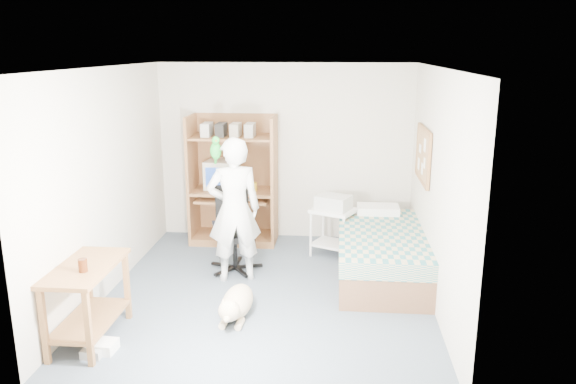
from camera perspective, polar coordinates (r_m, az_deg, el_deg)
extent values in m
plane|color=#424D5A|center=(6.48, -2.00, -10.14)|extent=(4.00, 4.00, 0.00)
cube|color=beige|center=(8.01, -0.31, 4.06)|extent=(3.60, 0.02, 2.50)
cube|color=beige|center=(6.11, 14.87, 0.27)|extent=(0.02, 4.00, 2.50)
cube|color=beige|center=(6.54, -17.95, 0.96)|extent=(0.02, 4.00, 2.50)
cube|color=white|center=(5.90, -2.22, 12.53)|extent=(3.60, 4.00, 0.02)
cube|color=brown|center=(8.02, -9.65, 1.31)|extent=(0.04, 0.60, 1.80)
cube|color=brown|center=(7.81, -1.39, 1.15)|extent=(0.04, 0.60, 1.80)
cube|color=brown|center=(8.17, -5.20, 1.70)|extent=(1.20, 0.02, 1.80)
cube|color=brown|center=(7.93, -5.55, 0.11)|extent=(1.12, 0.60, 0.04)
cube|color=brown|center=(7.88, -5.64, -0.74)|extent=(1.00, 0.50, 0.03)
cube|color=brown|center=(7.78, -5.68, 5.54)|extent=(1.12, 0.55, 0.03)
cube|color=brown|center=(8.13, -5.43, -4.61)|extent=(1.12, 0.60, 0.10)
cube|color=brown|center=(6.94, 9.40, -7.00)|extent=(1.00, 2.00, 0.36)
cube|color=#2C7177|center=(6.85, 9.50, -4.82)|extent=(1.02, 2.02, 0.20)
cube|color=white|center=(7.56, 9.12, -1.82)|extent=(0.55, 0.35, 0.12)
cube|color=brown|center=(5.55, -19.92, -7.23)|extent=(0.50, 1.00, 0.04)
cube|color=brown|center=(5.42, -23.55, -12.50)|extent=(0.05, 0.05, 0.70)
cube|color=brown|center=(5.25, -19.61, -13.02)|extent=(0.05, 0.05, 0.70)
cube|color=brown|center=(6.15, -19.57, -8.89)|extent=(0.05, 0.05, 0.70)
cube|color=brown|center=(5.99, -16.05, -9.20)|extent=(0.05, 0.05, 0.70)
cube|color=brown|center=(5.76, -19.46, -12.15)|extent=(0.46, 0.92, 0.03)
cube|color=#946542|center=(6.94, 13.58, 3.69)|extent=(0.03, 0.90, 0.60)
cube|color=brown|center=(6.89, 13.71, 6.23)|extent=(0.04, 0.94, 0.04)
cube|color=brown|center=(7.00, 13.41, 1.20)|extent=(0.04, 0.94, 0.04)
cylinder|color=black|center=(7.09, -5.36, -7.62)|extent=(0.58, 0.58, 0.06)
cylinder|color=black|center=(7.03, -5.40, -6.22)|extent=(0.06, 0.06, 0.39)
cube|color=black|center=(6.95, -5.44, -4.42)|extent=(0.56, 0.56, 0.08)
cube|color=black|center=(7.06, -5.73, -1.39)|extent=(0.41, 0.18, 0.53)
cube|color=black|center=(6.88, -7.48, -3.40)|extent=(0.12, 0.29, 0.04)
cube|color=black|center=(6.93, -3.48, -3.16)|extent=(0.12, 0.29, 0.04)
imported|color=white|center=(6.58, -5.49, -1.82)|extent=(0.72, 0.58, 1.72)
ellipsoid|color=#138821|center=(6.48, -7.35, 4.18)|extent=(0.13, 0.13, 0.20)
sphere|color=#138821|center=(6.42, -7.35, 5.23)|extent=(0.09, 0.09, 0.09)
cone|color=orange|center=(6.38, -7.32, 5.17)|extent=(0.05, 0.05, 0.03)
cylinder|color=#138821|center=(6.55, -7.35, 3.26)|extent=(0.07, 0.14, 0.12)
ellipsoid|color=#CEB58A|center=(5.95, -5.14, -11.03)|extent=(0.33, 0.65, 0.29)
sphere|color=#CEB58A|center=(5.61, -5.99, -11.91)|extent=(0.21, 0.21, 0.21)
cone|color=#CEB58A|center=(5.56, -6.61, -11.04)|extent=(0.06, 0.06, 0.08)
cone|color=#CEB58A|center=(5.54, -5.51, -11.13)|extent=(0.06, 0.06, 0.08)
ellipsoid|color=#CEB58A|center=(5.55, -6.20, -12.65)|extent=(0.08, 0.12, 0.07)
cylinder|color=#CEB58A|center=(6.27, -4.43, -10.16)|extent=(0.06, 0.21, 0.10)
cube|color=white|center=(7.39, 4.63, -1.89)|extent=(0.67, 0.62, 0.04)
cube|color=white|center=(7.54, 4.55, -5.25)|extent=(0.61, 0.56, 0.03)
cylinder|color=white|center=(7.32, 2.71, -4.58)|extent=(0.03, 0.03, 0.62)
cylinder|color=white|center=(7.32, 6.41, -4.67)|extent=(0.03, 0.03, 0.62)
cylinder|color=white|center=(7.66, 2.83, -3.69)|extent=(0.03, 0.03, 0.62)
cylinder|color=white|center=(7.66, 6.36, -3.78)|extent=(0.03, 0.03, 0.62)
cube|color=#B5B5B0|center=(7.36, 4.64, -1.05)|extent=(0.52, 0.47, 0.18)
cube|color=beige|center=(7.96, -6.69, 1.82)|extent=(0.46, 0.48, 0.40)
cube|color=navy|center=(7.75, -7.19, 1.47)|extent=(0.33, 0.05, 0.27)
cube|color=beige|center=(7.83, -5.43, -0.61)|extent=(0.45, 0.17, 0.03)
cylinder|color=gold|center=(7.81, -3.45, 0.54)|extent=(0.08, 0.08, 0.12)
cylinder|color=#421C0A|center=(5.38, -20.12, -7.01)|extent=(0.08, 0.08, 0.12)
cube|color=white|center=(5.58, -18.35, -14.66)|extent=(0.26, 0.22, 0.10)
cube|color=#A5A4A0|center=(5.56, -19.07, -14.98)|extent=(0.19, 0.23, 0.08)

